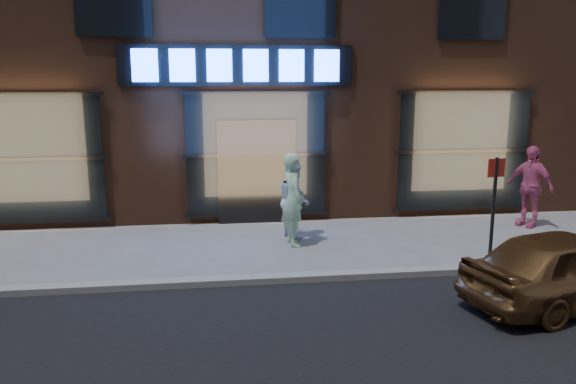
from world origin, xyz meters
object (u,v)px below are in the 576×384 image
passerby (530,186)px  sign_post (494,203)px  man_bowtie (293,200)px  man_cap (294,200)px  gold_sedan (570,268)px

passerby → sign_post: 3.49m
man_bowtie → man_cap: (0.09, 0.58, -0.14)m
man_bowtie → man_cap: 0.60m
man_cap → sign_post: sign_post is taller
man_bowtie → sign_post: 3.79m
passerby → sign_post: size_ratio=0.92×
man_bowtie → gold_sedan: man_bowtie is taller
man_cap → sign_post: bearing=-135.3°
man_bowtie → man_cap: bearing=-18.0°
gold_sedan → man_bowtie: bearing=31.4°
gold_sedan → man_cap: bearing=26.4°
man_bowtie → sign_post: bearing=-128.8°
man_bowtie → passerby: (5.53, 0.74, -0.02)m
man_cap → passerby: passerby is taller
man_cap → gold_sedan: bearing=-146.5°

